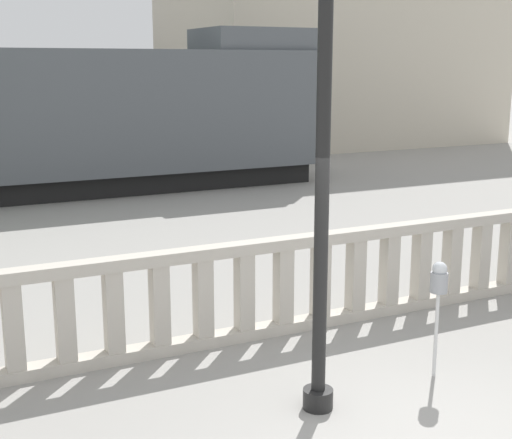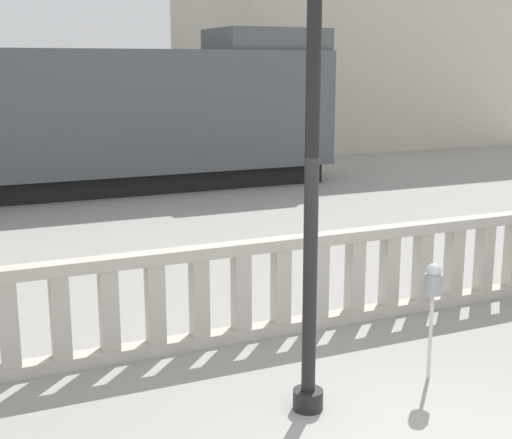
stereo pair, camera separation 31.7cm
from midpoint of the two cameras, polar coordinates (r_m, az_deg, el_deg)
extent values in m
cube|color=#BCB5A8|center=(9.15, 2.98, -8.59)|extent=(13.68, 0.24, 0.14)
cube|color=#BCB5A8|center=(8.81, 3.06, -1.94)|extent=(13.68, 0.24, 0.14)
cube|color=#BCB5A8|center=(8.09, -18.13, -7.93)|extent=(0.20, 0.20, 0.95)
cube|color=#BCB5A8|center=(8.16, -14.32, -7.53)|extent=(0.20, 0.20, 0.95)
cube|color=#BCB5A8|center=(8.25, -10.60, -7.11)|extent=(0.20, 0.20, 0.95)
cube|color=#BCB5A8|center=(8.39, -6.98, -6.67)|extent=(0.20, 0.20, 0.95)
cube|color=#BCB5A8|center=(8.55, -3.50, -6.23)|extent=(0.20, 0.20, 0.95)
cube|color=#BCB5A8|center=(8.74, -0.16, -5.77)|extent=(0.20, 0.20, 0.95)
cube|color=#BCB5A8|center=(8.97, 3.02, -5.33)|extent=(0.20, 0.20, 0.95)
cube|color=#BCB5A8|center=(9.21, 6.02, -4.88)|extent=(0.20, 0.20, 0.95)
cube|color=#BCB5A8|center=(9.49, 8.86, -4.46)|extent=(0.20, 0.20, 0.95)
cube|color=#BCB5A8|center=(9.78, 11.54, -4.04)|extent=(0.20, 0.20, 0.95)
cube|color=#BCB5A8|center=(10.10, 14.04, -3.65)|extent=(0.20, 0.20, 0.95)
cube|color=#BCB5A8|center=(10.43, 16.39, -3.27)|extent=(0.20, 0.20, 0.95)
cube|color=#BCB5A8|center=(10.79, 18.59, -2.91)|extent=(0.20, 0.20, 0.95)
cylinder|color=black|center=(7.27, 5.46, -14.15)|extent=(0.30, 0.30, 0.20)
cylinder|color=black|center=(6.52, 5.98, 8.68)|extent=(0.14, 0.14, 5.46)
cylinder|color=silver|center=(7.99, 14.90, -9.06)|extent=(0.04, 0.04, 0.96)
cylinder|color=gray|center=(7.79, 15.14, -5.03)|extent=(0.19, 0.19, 0.22)
sphere|color=#B2B7BC|center=(7.75, 15.20, -3.98)|extent=(0.16, 0.16, 0.16)
cube|color=#4C5156|center=(20.68, 1.25, 14.18)|extent=(3.00, 2.46, 0.60)
cube|color=black|center=(33.95, -16.20, 6.73)|extent=(23.15, 2.27, 0.55)
cube|color=black|center=(33.84, -16.38, 9.68)|extent=(23.62, 2.84, 2.95)
cube|color=black|center=(36.69, 0.01, 13.12)|extent=(3.00, 2.56, 0.60)
cube|color=beige|center=(31.83, 7.54, 16.10)|extent=(12.90, 8.72, 10.91)
camera|label=1|loc=(0.16, -89.06, 0.21)|focal=50.00mm
camera|label=2|loc=(0.16, 90.94, -0.21)|focal=50.00mm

